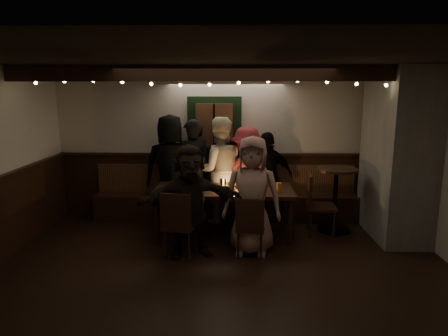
{
  "coord_description": "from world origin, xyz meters",
  "views": [
    {
      "loc": [
        0.11,
        -4.58,
        2.29
      ],
      "look_at": [
        -0.01,
        1.6,
        1.05
      ],
      "focal_mm": 32.0,
      "sensor_mm": 36.0,
      "label": 1
    }
  ],
  "objects_px": {
    "person_b": "(193,171)",
    "person_g": "(252,196)",
    "chair_near_left": "(178,221)",
    "chair_near_right": "(250,224)",
    "person_c": "(219,170)",
    "person_f": "(190,201)",
    "high_top": "(336,191)",
    "person_e": "(268,177)",
    "person_a": "(171,168)",
    "dining_table": "(224,193)",
    "person_d": "(247,175)",
    "chair_end": "(316,201)"
  },
  "relations": [
    {
      "from": "person_b",
      "to": "person_g",
      "type": "relative_size",
      "value": 1.07
    },
    {
      "from": "chair_near_left",
      "to": "chair_near_right",
      "type": "distance_m",
      "value": 0.98
    },
    {
      "from": "person_c",
      "to": "person_g",
      "type": "relative_size",
      "value": 1.1
    },
    {
      "from": "person_f",
      "to": "person_g",
      "type": "distance_m",
      "value": 0.85
    },
    {
      "from": "chair_near_right",
      "to": "person_b",
      "type": "bearing_deg",
      "value": 120.93
    },
    {
      "from": "person_f",
      "to": "chair_near_left",
      "type": "bearing_deg",
      "value": -154.3
    },
    {
      "from": "chair_near_left",
      "to": "high_top",
      "type": "relative_size",
      "value": 0.91
    },
    {
      "from": "high_top",
      "to": "person_e",
      "type": "height_order",
      "value": "person_e"
    },
    {
      "from": "chair_near_left",
      "to": "person_a",
      "type": "xyz_separation_m",
      "value": [
        -0.33,
        1.61,
        0.4
      ]
    },
    {
      "from": "person_f",
      "to": "person_e",
      "type": "bearing_deg",
      "value": 36.72
    },
    {
      "from": "chair_near_right",
      "to": "person_b",
      "type": "distance_m",
      "value": 1.85
    },
    {
      "from": "dining_table",
      "to": "person_g",
      "type": "relative_size",
      "value": 1.29
    },
    {
      "from": "person_e",
      "to": "person_f",
      "type": "relative_size",
      "value": 1.0
    },
    {
      "from": "chair_near_right",
      "to": "high_top",
      "type": "relative_size",
      "value": 0.82
    },
    {
      "from": "person_a",
      "to": "chair_near_left",
      "type": "bearing_deg",
      "value": 99.76
    },
    {
      "from": "dining_table",
      "to": "person_d",
      "type": "height_order",
      "value": "person_d"
    },
    {
      "from": "person_b",
      "to": "person_a",
      "type": "bearing_deg",
      "value": -11.68
    },
    {
      "from": "chair_near_right",
      "to": "person_c",
      "type": "bearing_deg",
      "value": 107.43
    },
    {
      "from": "chair_near_right",
      "to": "person_e",
      "type": "xyz_separation_m",
      "value": [
        0.37,
        1.59,
        0.3
      ]
    },
    {
      "from": "person_a",
      "to": "person_b",
      "type": "height_order",
      "value": "person_a"
    },
    {
      "from": "chair_end",
      "to": "person_a",
      "type": "relative_size",
      "value": 0.52
    },
    {
      "from": "chair_near_right",
      "to": "person_g",
      "type": "relative_size",
      "value": 0.51
    },
    {
      "from": "person_a",
      "to": "person_f",
      "type": "xyz_separation_m",
      "value": [
        0.48,
        -1.48,
        -0.15
      ]
    },
    {
      "from": "person_b",
      "to": "person_c",
      "type": "relative_size",
      "value": 0.98
    },
    {
      "from": "dining_table",
      "to": "person_g",
      "type": "bearing_deg",
      "value": -57.97
    },
    {
      "from": "person_e",
      "to": "high_top",
      "type": "bearing_deg",
      "value": 137.35
    },
    {
      "from": "person_b",
      "to": "person_d",
      "type": "distance_m",
      "value": 0.93
    },
    {
      "from": "chair_near_right",
      "to": "chair_near_left",
      "type": "bearing_deg",
      "value": -175.97
    },
    {
      "from": "chair_end",
      "to": "person_d",
      "type": "relative_size",
      "value": 0.59
    },
    {
      "from": "person_f",
      "to": "dining_table",
      "type": "bearing_deg",
      "value": 44.1
    },
    {
      "from": "person_a",
      "to": "person_e",
      "type": "distance_m",
      "value": 1.68
    },
    {
      "from": "chair_near_left",
      "to": "person_f",
      "type": "relative_size",
      "value": 0.6
    },
    {
      "from": "person_d",
      "to": "person_e",
      "type": "bearing_deg",
      "value": 168.78
    },
    {
      "from": "chair_near_left",
      "to": "chair_near_right",
      "type": "height_order",
      "value": "chair_near_left"
    },
    {
      "from": "person_e",
      "to": "person_a",
      "type": "bearing_deg",
      "value": -15.67
    },
    {
      "from": "person_b",
      "to": "person_d",
      "type": "xyz_separation_m",
      "value": [
        0.93,
        0.02,
        -0.07
      ]
    },
    {
      "from": "chair_near_left",
      "to": "person_b",
      "type": "distance_m",
      "value": 1.65
    },
    {
      "from": "chair_near_right",
      "to": "person_b",
      "type": "relative_size",
      "value": 0.48
    },
    {
      "from": "dining_table",
      "to": "high_top",
      "type": "relative_size",
      "value": 2.05
    },
    {
      "from": "person_d",
      "to": "chair_near_right",
      "type": "bearing_deg",
      "value": 74.93
    },
    {
      "from": "high_top",
      "to": "person_e",
      "type": "xyz_separation_m",
      "value": [
        -1.05,
        0.5,
        0.12
      ]
    },
    {
      "from": "chair_near_right",
      "to": "person_a",
      "type": "relative_size",
      "value": 0.46
    },
    {
      "from": "chair_near_left",
      "to": "person_e",
      "type": "height_order",
      "value": "person_e"
    },
    {
      "from": "chair_end",
      "to": "person_e",
      "type": "relative_size",
      "value": 0.63
    },
    {
      "from": "person_c",
      "to": "person_e",
      "type": "height_order",
      "value": "person_c"
    },
    {
      "from": "person_b",
      "to": "person_g",
      "type": "xyz_separation_m",
      "value": [
        0.95,
        -1.39,
        -0.06
      ]
    },
    {
      "from": "chair_near_left",
      "to": "person_c",
      "type": "distance_m",
      "value": 1.7
    },
    {
      "from": "chair_near_left",
      "to": "person_d",
      "type": "distance_m",
      "value": 1.92
    },
    {
      "from": "dining_table",
      "to": "person_e",
      "type": "relative_size",
      "value": 1.37
    },
    {
      "from": "high_top",
      "to": "person_f",
      "type": "height_order",
      "value": "person_f"
    }
  ]
}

